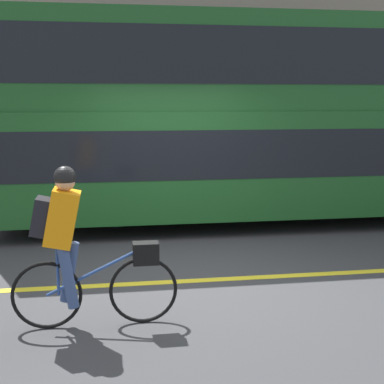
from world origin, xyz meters
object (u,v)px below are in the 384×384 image
at_px(bus, 300,112).
at_px(trash_bin, 183,174).
at_px(street_sign_post, 358,131).
at_px(cyclist_on_bike, 76,242).

xyz_separation_m(bus, trash_bin, (-1.81, 2.54, -1.45)).
height_order(trash_bin, street_sign_post, street_sign_post).
bearing_deg(cyclist_on_bike, street_sign_post, 47.73).
bearing_deg(street_sign_post, cyclist_on_bike, -132.27).
bearing_deg(street_sign_post, bus, -133.27).
bearing_deg(bus, cyclist_on_bike, -131.66).
xyz_separation_m(bus, street_sign_post, (2.39, 2.54, -0.52)).
bearing_deg(trash_bin, street_sign_post, -0.09).
bearing_deg(trash_bin, bus, -54.53).
relative_size(trash_bin, street_sign_post, 0.37).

